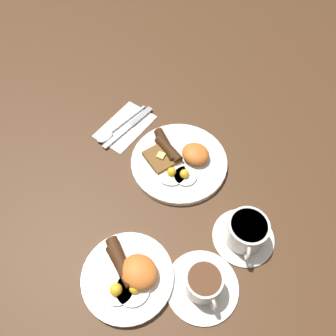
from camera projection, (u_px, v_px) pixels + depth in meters
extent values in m
plane|color=#4C301C|center=(179.00, 164.00, 0.91)|extent=(3.00, 3.00, 0.00)
cylinder|color=silver|center=(179.00, 162.00, 0.90)|extent=(0.26, 0.26, 0.01)
cylinder|color=white|center=(185.00, 176.00, 0.86)|extent=(0.06, 0.06, 0.01)
sphere|color=yellow|center=(184.00, 174.00, 0.86)|extent=(0.02, 0.02, 0.02)
cylinder|color=white|center=(171.00, 173.00, 0.87)|extent=(0.08, 0.08, 0.01)
sphere|color=yellow|center=(172.00, 172.00, 0.86)|extent=(0.02, 0.02, 0.02)
ellipsoid|color=orange|center=(196.00, 154.00, 0.89)|extent=(0.08, 0.07, 0.03)
cylinder|color=#331C0A|center=(166.00, 145.00, 0.91)|extent=(0.11, 0.08, 0.03)
cylinder|color=#3B200E|center=(169.00, 149.00, 0.90)|extent=(0.10, 0.06, 0.03)
cube|color=brown|center=(161.00, 158.00, 0.89)|extent=(0.10, 0.10, 0.01)
cube|color=#F4E072|center=(161.00, 156.00, 0.88)|extent=(0.02, 0.02, 0.01)
cylinder|color=silver|center=(128.00, 277.00, 0.73)|extent=(0.21, 0.21, 0.01)
cylinder|color=white|center=(133.00, 289.00, 0.71)|extent=(0.07, 0.07, 0.01)
sphere|color=yellow|center=(134.00, 289.00, 0.70)|extent=(0.02, 0.02, 0.02)
cylinder|color=white|center=(118.00, 290.00, 0.71)|extent=(0.07, 0.07, 0.01)
sphere|color=yellow|center=(116.00, 290.00, 0.70)|extent=(0.03, 0.03, 0.03)
ellipsoid|color=orange|center=(139.00, 272.00, 0.71)|extent=(0.08, 0.08, 0.04)
cylinder|color=#402311|center=(118.00, 257.00, 0.73)|extent=(0.09, 0.07, 0.03)
cylinder|color=#381E0D|center=(121.00, 265.00, 0.72)|extent=(0.10, 0.06, 0.03)
cylinder|color=silver|center=(243.00, 237.00, 0.79)|extent=(0.15, 0.15, 0.01)
cylinder|color=silver|center=(246.00, 231.00, 0.75)|extent=(0.09, 0.09, 0.07)
cylinder|color=#56331E|center=(249.00, 225.00, 0.73)|extent=(0.08, 0.08, 0.00)
torus|color=silver|center=(247.00, 250.00, 0.73)|extent=(0.03, 0.04, 0.05)
cylinder|color=silver|center=(202.00, 286.00, 0.72)|extent=(0.16, 0.16, 0.01)
cylinder|color=silver|center=(203.00, 282.00, 0.69)|extent=(0.08, 0.08, 0.06)
cylinder|color=#56331E|center=(205.00, 279.00, 0.67)|extent=(0.07, 0.07, 0.00)
torus|color=silver|center=(212.00, 301.00, 0.67)|extent=(0.04, 0.03, 0.04)
cube|color=white|center=(125.00, 126.00, 0.98)|extent=(0.11, 0.17, 0.01)
cube|color=silver|center=(117.00, 136.00, 0.95)|extent=(0.02, 0.11, 0.00)
cube|color=#9E9EA3|center=(141.00, 116.00, 0.99)|extent=(0.02, 0.09, 0.01)
ellipsoid|color=silver|center=(105.00, 136.00, 0.95)|extent=(0.04, 0.06, 0.01)
cube|color=silver|center=(128.00, 118.00, 0.99)|extent=(0.02, 0.14, 0.00)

